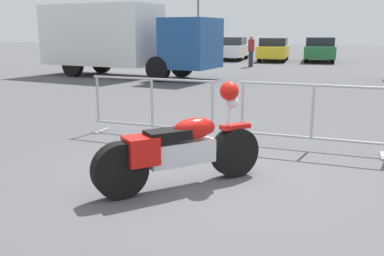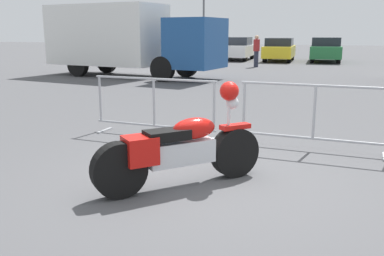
% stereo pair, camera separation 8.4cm
% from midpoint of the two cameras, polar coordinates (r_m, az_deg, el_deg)
% --- Properties ---
extents(ground_plane, '(120.00, 120.00, 0.00)m').
position_cam_midpoint_polar(ground_plane, '(5.54, 3.08, -6.99)').
color(ground_plane, '#4C4C4F').
extents(motorcycle, '(1.63, 1.78, 1.26)m').
position_cam_midpoint_polar(motorcycle, '(5.21, -1.91, -2.74)').
color(motorcycle, black).
rests_on(motorcycle, ground).
extents(crowd_barrier_near, '(2.39, 0.53, 1.07)m').
position_cam_midpoint_polar(crowd_barrier_near, '(7.73, -5.66, 2.89)').
color(crowd_barrier_near, '#9EA0A5').
rests_on(crowd_barrier_near, ground).
extents(crowd_barrier_far, '(2.39, 0.53, 1.07)m').
position_cam_midpoint_polar(crowd_barrier_far, '(7.05, 15.41, 1.54)').
color(crowd_barrier_far, '#9EA0A5').
rests_on(crowd_barrier_far, ground).
extents(box_truck, '(7.93, 3.25, 2.98)m').
position_cam_midpoint_polar(box_truck, '(18.60, -9.85, 11.82)').
color(box_truck, white).
rests_on(box_truck, ground).
extents(parked_car_black, '(1.97, 4.34, 1.44)m').
position_cam_midpoint_polar(parked_car_black, '(31.61, -4.83, 10.61)').
color(parked_car_black, black).
rests_on(parked_car_black, ground).
extents(parked_car_silver, '(1.95, 4.30, 1.43)m').
position_cam_midpoint_polar(parked_car_silver, '(30.53, 0.12, 10.57)').
color(parked_car_silver, '#B7BABF').
rests_on(parked_car_silver, ground).
extents(parked_car_white, '(2.06, 4.55, 1.51)m').
position_cam_midpoint_polar(parked_car_white, '(29.45, 5.27, 10.52)').
color(parked_car_white, white).
rests_on(parked_car_white, ground).
extents(parked_car_yellow, '(2.01, 4.44, 1.48)m').
position_cam_midpoint_polar(parked_car_yellow, '(28.60, 10.75, 10.25)').
color(parked_car_yellow, yellow).
rests_on(parked_car_yellow, ground).
extents(parked_car_green, '(2.08, 4.58, 1.52)m').
position_cam_midpoint_polar(parked_car_green, '(28.69, 16.58, 10.01)').
color(parked_car_green, '#236B38').
rests_on(parked_car_green, ground).
extents(pedestrian, '(0.44, 0.44, 1.69)m').
position_cam_midpoint_polar(pedestrian, '(23.60, 7.78, 10.30)').
color(pedestrian, '#262838').
rests_on(pedestrian, ground).
extents(street_lamp, '(0.36, 0.70, 5.68)m').
position_cam_midpoint_polar(street_lamp, '(27.62, 0.74, 16.54)').
color(street_lamp, '#595B60').
rests_on(street_lamp, ground).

